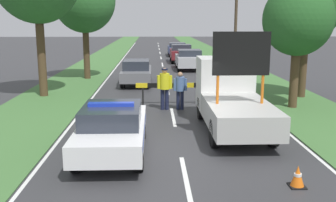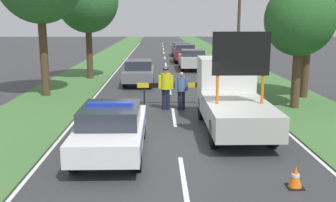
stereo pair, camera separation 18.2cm
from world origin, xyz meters
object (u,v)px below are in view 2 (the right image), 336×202
queued_car_sedan_silver (192,59)px  pedestrian_civilian (181,88)px  police_car (111,128)px  roadside_tree_mid_right (87,0)px  queued_car_suv_grey (139,72)px  queued_car_wagon_maroon (185,53)px  police_officer (166,85)px  queued_car_hatch_blue (181,49)px  traffic_cone_near_police (98,113)px  traffic_cone_centre_front (295,177)px  work_truck (231,97)px  roadside_tree_mid_left (300,20)px  road_barrier (172,87)px  traffic_cone_near_truck (224,102)px  roadside_tree_near_right (310,6)px  utility_pole (239,7)px

queued_car_sedan_silver → pedestrian_civilian: bearing=83.3°
police_car → roadside_tree_mid_right: roadside_tree_mid_right is taller
queued_car_sedan_silver → roadside_tree_mid_right: roadside_tree_mid_right is taller
queued_car_suv_grey → queued_car_wagon_maroon: queued_car_wagon_maroon is taller
police_officer → roadside_tree_mid_right: (-4.78, 9.14, 3.90)m
police_car → queued_car_hatch_blue: (3.72, 31.29, -0.00)m
police_officer → traffic_cone_near_police: bearing=20.3°
traffic_cone_centre_front → roadside_tree_mid_right: (-7.59, 17.21, 4.71)m
work_truck → roadside_tree_mid_left: bearing=-138.5°
road_barrier → queued_car_hatch_blue: queued_car_hatch_blue is taller
police_officer → traffic_cone_centre_front: (2.82, -8.06, -0.81)m
traffic_cone_near_truck → roadside_tree_near_right: bearing=30.9°
police_car → queued_car_hatch_blue: police_car is taller
pedestrian_civilian → roadside_tree_mid_left: bearing=14.1°
traffic_cone_near_police → queued_car_hatch_blue: queued_car_hatch_blue is taller
road_barrier → queued_car_wagon_maroon: size_ratio=0.76×
traffic_cone_near_truck → roadside_tree_mid_right: roadside_tree_mid_right is taller
queued_car_suv_grey → roadside_tree_mid_right: (-3.30, 2.37, 4.21)m
road_barrier → roadside_tree_mid_right: 10.46m
traffic_cone_centre_front → police_officer: bearing=109.3°
queued_car_sedan_silver → roadside_tree_near_right: 12.67m
police_car → traffic_cone_near_police: size_ratio=6.36×
traffic_cone_centre_front → road_barrier: bearing=105.6°
roadside_tree_mid_left → traffic_cone_near_truck: bearing=-175.0°
traffic_cone_near_truck → traffic_cone_centre_front: bearing=-87.7°
queued_car_wagon_maroon → work_truck: bearing=90.6°
traffic_cone_centre_front → queued_car_wagon_maroon: queued_car_wagon_maroon is taller
queued_car_suv_grey → roadside_tree_mid_left: bearing=136.8°
traffic_cone_near_police → queued_car_sedan_silver: 16.57m
police_officer → traffic_cone_near_truck: police_officer is taller
traffic_cone_near_truck → queued_car_hatch_blue: (-0.42, 25.86, 0.42)m
utility_pole → queued_car_wagon_maroon: bearing=109.7°
traffic_cone_near_police → queued_car_suv_grey: 8.96m
queued_car_wagon_maroon → roadside_tree_near_right: (4.81, -16.68, 3.57)m
traffic_cone_near_police → queued_car_suv_grey: bearing=83.0°
queued_car_suv_grey → queued_car_wagon_maroon: bearing=-105.8°
pedestrian_civilian → queued_car_hatch_blue: bearing=99.2°
pedestrian_civilian → queued_car_wagon_maroon: 19.20m
utility_pole → roadside_tree_mid_left: bearing=-87.4°
traffic_cone_near_truck → utility_pole: (2.63, 10.63, 4.27)m
work_truck → traffic_cone_near_truck: 2.94m
police_officer → queued_car_wagon_maroon: bearing=-115.3°
traffic_cone_centre_front → queued_car_sedan_silver: 21.80m
queued_car_suv_grey → roadside_tree_mid_left: roadside_tree_mid_left is taller
queued_car_suv_grey → pedestrian_civilian: bearing=107.5°
traffic_cone_near_police → utility_pole: 15.36m
traffic_cone_near_police → traffic_cone_near_truck: bearing=21.5°
queued_car_wagon_maroon → road_barrier: bearing=84.6°
queued_car_suv_grey → queued_car_sedan_silver: queued_car_sedan_silver is taller
pedestrian_civilian → queued_car_sedan_silver: 13.82m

